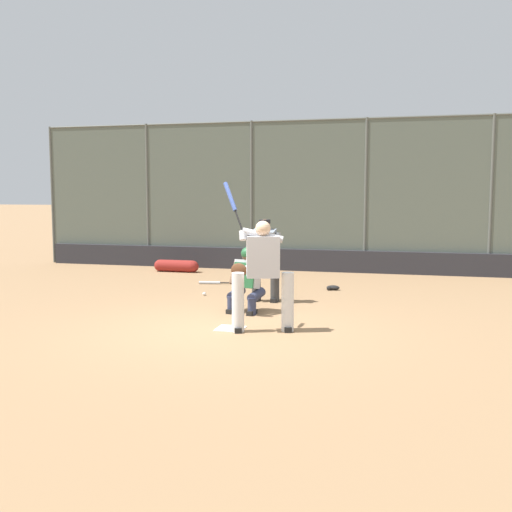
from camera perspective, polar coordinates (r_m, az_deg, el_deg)
ground_plane at (r=9.45m, az=-2.45°, el=-6.94°), size 160.00×160.00×0.00m
home_plate_marker at (r=9.45m, az=-2.45°, el=-6.91°), size 0.43×0.43×0.01m
backstop_fence at (r=16.28m, az=4.90°, el=6.06°), size 15.63×0.08×4.07m
padding_wall at (r=16.28m, az=4.78°, el=-0.40°), size 15.24×0.18×0.59m
bleachers_beyond at (r=18.99m, az=15.55°, el=1.22°), size 10.88×3.05×1.80m
batter_at_plate at (r=9.12m, az=0.60°, el=-1.48°), size 1.17×0.56×2.29m
catcher_behind_plate at (r=10.62m, az=-1.01°, el=-2.20°), size 0.64×0.78×1.16m
umpire_home at (r=11.61m, az=0.86°, el=-0.16°), size 0.66×0.42×1.62m
spare_bat_near_backstop at (r=13.98m, az=-4.16°, el=-2.55°), size 0.88×0.21×0.07m
fielding_glove_on_dirt at (r=13.21m, az=7.31°, el=-3.01°), size 0.29×0.22×0.10m
baseball_loose at (r=12.46m, az=-4.95°, el=-3.60°), size 0.07×0.07×0.07m
equipment_bag_dugout_side at (r=16.20m, az=-7.60°, el=-0.94°), size 1.25×0.32×0.32m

